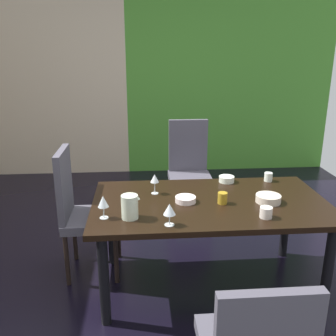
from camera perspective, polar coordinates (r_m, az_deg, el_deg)
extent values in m
cube|color=black|center=(3.22, -3.09, -16.16)|extent=(5.61, 5.75, 0.02)
cube|color=beige|center=(5.70, -19.88, 12.83)|extent=(2.60, 0.10, 2.80)
cube|color=#478E2F|center=(5.67, 9.48, 13.59)|extent=(3.01, 0.10, 2.80)
cube|color=black|center=(2.79, 6.39, -5.35)|extent=(1.72, 0.96, 0.04)
cylinder|color=black|center=(3.25, -8.59, -8.91)|extent=(0.07, 0.07, 0.67)
cylinder|color=black|center=(3.48, 17.52, -7.71)|extent=(0.07, 0.07, 0.67)
cylinder|color=black|center=(2.59, -9.72, -16.46)|extent=(0.07, 0.07, 0.67)
cylinder|color=black|center=(2.88, 23.19, -14.05)|extent=(0.07, 0.07, 0.67)
cube|color=#4C4955|center=(3.96, 3.37, -1.70)|extent=(0.44, 0.44, 0.07)
cube|color=#4C4955|center=(4.06, 3.07, 3.22)|extent=(0.42, 0.05, 0.60)
cylinder|color=black|center=(3.91, 6.46, -6.02)|extent=(0.04, 0.04, 0.43)
cylinder|color=black|center=(3.86, 0.88, -6.24)|extent=(0.04, 0.04, 0.43)
cylinder|color=black|center=(4.25, 5.51, -3.98)|extent=(0.04, 0.04, 0.43)
cylinder|color=black|center=(4.21, 0.39, -4.15)|extent=(0.04, 0.04, 0.43)
cube|color=#4C4955|center=(3.11, -11.44, -7.67)|extent=(0.44, 0.44, 0.07)
cube|color=#4C4955|center=(3.03, -15.53, -2.69)|extent=(0.05, 0.42, 0.58)
cylinder|color=black|center=(3.37, -7.56, -10.12)|extent=(0.04, 0.04, 0.43)
cylinder|color=black|center=(3.04, -7.90, -13.46)|extent=(0.04, 0.04, 0.43)
cylinder|color=black|center=(3.42, -14.03, -10.15)|extent=(0.04, 0.04, 0.43)
cylinder|color=black|center=(3.09, -15.15, -13.41)|extent=(0.04, 0.04, 0.43)
cylinder|color=silver|center=(2.40, 0.22, -8.65)|extent=(0.06, 0.06, 0.00)
cylinder|color=silver|center=(2.38, 0.22, -7.86)|extent=(0.01, 0.01, 0.07)
cone|color=silver|center=(2.35, 0.22, -6.29)|extent=(0.08, 0.08, 0.07)
cylinder|color=silver|center=(2.90, -2.03, -3.87)|extent=(0.06, 0.06, 0.00)
cylinder|color=silver|center=(2.88, -2.04, -3.01)|extent=(0.01, 0.01, 0.09)
cone|color=silver|center=(2.86, -2.05, -1.57)|extent=(0.07, 0.07, 0.06)
cylinder|color=silver|center=(2.53, -9.72, -7.48)|extent=(0.06, 0.06, 0.00)
cylinder|color=silver|center=(2.51, -9.77, -6.65)|extent=(0.01, 0.01, 0.08)
cone|color=silver|center=(2.48, -9.86, -5.04)|extent=(0.07, 0.07, 0.08)
cylinder|color=white|center=(3.18, 8.92, -1.68)|extent=(0.13, 0.13, 0.05)
cylinder|color=white|center=(2.74, 2.68, -4.80)|extent=(0.15, 0.15, 0.04)
cylinder|color=beige|center=(2.83, 15.03, -4.53)|extent=(0.18, 0.18, 0.05)
cylinder|color=silver|center=(2.57, 14.71, -6.56)|extent=(0.08, 0.08, 0.07)
cylinder|color=white|center=(3.27, 15.04, -1.33)|extent=(0.07, 0.07, 0.07)
cylinder|color=#A8811F|center=(2.73, 8.30, -4.55)|extent=(0.07, 0.07, 0.08)
cylinder|color=silver|center=(2.47, -5.86, -5.91)|extent=(0.11, 0.11, 0.16)
cone|color=silver|center=(2.45, -4.73, -4.43)|extent=(0.04, 0.04, 0.03)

